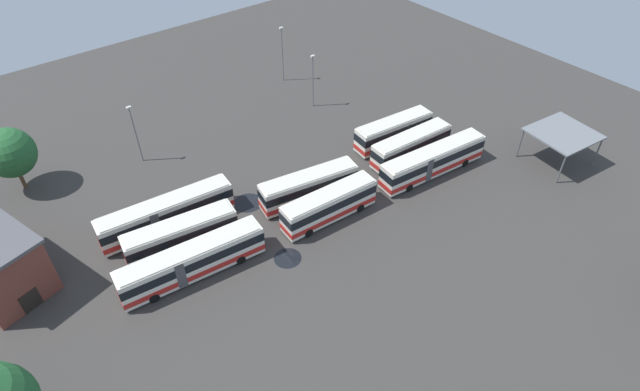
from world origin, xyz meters
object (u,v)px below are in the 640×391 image
(bus_row0_slot1, at_px, (181,235))
(bus_row1_slot0, at_px, (329,205))
(bus_row1_slot1, at_px, (309,186))
(bus_row2_slot2, at_px, (394,131))
(bus_row0_slot0, at_px, (192,261))
(lamp_post_mid_lot, at_px, (282,52))
(tree_north_edge, at_px, (9,153))
(lamp_post_far_corner, at_px, (313,79))
(bus_row2_slot0, at_px, (433,161))
(bus_row2_slot1, at_px, (411,146))
(bus_row0_slot2, at_px, (166,213))
(maintenance_shelter, at_px, (563,134))
(lamp_post_by_building, at_px, (135,132))

(bus_row0_slot1, relative_size, bus_row1_slot0, 1.04)
(bus_row1_slot1, height_order, bus_row2_slot2, same)
(bus_row0_slot0, xyz_separation_m, lamp_post_mid_lot, (29.98, 26.76, 2.78))
(bus_row0_slot0, height_order, tree_north_edge, tree_north_edge)
(lamp_post_far_corner, distance_m, tree_north_edge, 38.54)
(lamp_post_mid_lot, bearing_deg, bus_row2_slot0, -89.55)
(bus_row2_slot0, height_order, bus_row2_slot1, same)
(bus_row0_slot2, relative_size, bus_row1_slot1, 1.25)
(bus_row0_slot1, bearing_deg, bus_row0_slot2, 86.10)
(bus_row2_slot0, distance_m, lamp_post_mid_lot, 30.49)
(maintenance_shelter, bearing_deg, bus_row0_slot2, 155.89)
(bus_row0_slot0, height_order, lamp_post_by_building, lamp_post_by_building)
(bus_row1_slot1, relative_size, tree_north_edge, 1.50)
(bus_row0_slot2, bearing_deg, bus_row1_slot1, -22.03)
(bus_row0_slot2, xyz_separation_m, bus_row2_slot0, (29.08, -11.38, 0.00))
(bus_row1_slot1, height_order, maintenance_shelter, maintenance_shelter)
(bus_row0_slot2, xyz_separation_m, bus_row2_slot2, (29.97, -3.88, -0.00))
(bus_row0_slot0, relative_size, bus_row1_slot0, 1.29)
(bus_row2_slot2, xyz_separation_m, lamp_post_by_building, (-27.15, 16.93, 2.40))
(bus_row2_slot2, relative_size, maintenance_shelter, 1.38)
(bus_row0_slot2, distance_m, bus_row2_slot1, 30.31)
(maintenance_shelter, bearing_deg, lamp_post_mid_lot, 110.47)
(bus_row2_slot2, height_order, lamp_post_mid_lot, lamp_post_mid_lot)
(bus_row0_slot1, xyz_separation_m, lamp_post_far_corner, (27.95, 13.96, 2.42))
(bus_row2_slot2, distance_m, lamp_post_far_corner, 14.33)
(bus_row1_slot1, relative_size, lamp_post_by_building, 1.51)
(bus_row2_slot2, bearing_deg, bus_row1_slot0, -159.45)
(bus_row0_slot1, height_order, tree_north_edge, tree_north_edge)
(bus_row2_slot1, relative_size, lamp_post_far_corner, 1.44)
(lamp_post_by_building, bearing_deg, bus_row2_slot2, -31.94)
(bus_row2_slot2, xyz_separation_m, lamp_post_far_corner, (-2.28, 13.94, 2.42))
(bus_row1_slot0, relative_size, bus_row2_slot0, 0.77)
(bus_row0_slot2, bearing_deg, bus_row0_slot1, -93.90)
(lamp_post_by_building, bearing_deg, bus_row0_slot0, -100.75)
(bus_row0_slot0, xyz_separation_m, tree_north_edge, (-9.11, 24.59, 3.05))
(bus_row0_slot0, height_order, maintenance_shelter, maintenance_shelter)
(bus_row2_slot1, bearing_deg, bus_row1_slot1, 173.54)
(bus_row0_slot0, distance_m, bus_row2_slot0, 30.43)
(bus_row0_slot1, bearing_deg, lamp_post_mid_lot, 38.18)
(bus_row2_slot2, distance_m, lamp_post_mid_lot, 23.06)
(bus_row0_slot0, xyz_separation_m, bus_row2_slot1, (30.49, 0.21, -0.00))
(bus_row2_slot2, bearing_deg, lamp_post_by_building, 148.06)
(bus_row2_slot2, bearing_deg, bus_row2_slot0, -96.78)
(bus_row1_slot1, distance_m, lamp_post_mid_lot, 28.81)
(bus_row0_slot0, xyz_separation_m, bus_row1_slot1, (15.73, 1.88, -0.00))
(bus_row1_slot0, relative_size, bus_row2_slot2, 1.02)
(bus_row0_slot1, relative_size, bus_row2_slot0, 0.80)
(lamp_post_by_building, distance_m, lamp_post_mid_lot, 26.69)
(bus_row1_slot1, bearing_deg, bus_row2_slot2, 7.49)
(bus_row2_slot2, relative_size, lamp_post_by_building, 1.42)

